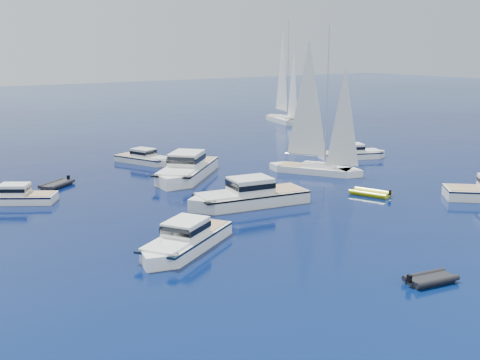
{
  "coord_description": "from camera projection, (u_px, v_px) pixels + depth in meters",
  "views": [
    {
      "loc": [
        -31.6,
        -13.04,
        13.67
      ],
      "look_at": [
        -2.6,
        27.79,
        2.2
      ],
      "focal_mm": 44.0,
      "sensor_mm": 36.0,
      "label": 1
    }
  ],
  "objects": [
    {
      "name": "sailboat_sails_r",
      "position": [
        315.0,
        173.0,
        64.65
      ],
      "size": [
        8.16,
        11.09,
        16.4
      ],
      "primitive_type": null,
      "rotation": [
        0.0,
        0.0,
        3.67
      ],
      "color": "white",
      "rests_on": "ground"
    },
    {
      "name": "motor_cruiser_horizon",
      "position": [
        145.0,
        163.0,
        70.06
      ],
      "size": [
        5.45,
        8.84,
        2.22
      ],
      "primitive_type": null,
      "rotation": [
        0.0,
        0.0,
        3.51
      ],
      "color": "silver",
      "rests_on": "ground"
    },
    {
      "name": "tender_grey_near",
      "position": [
        430.0,
        282.0,
        34.75
      ],
      "size": [
        3.51,
        2.38,
        0.95
      ],
      "primitive_type": null,
      "rotation": [
        0.0,
        0.0,
        4.53
      ],
      "color": "black",
      "rests_on": "ground"
    },
    {
      "name": "motor_cruiser_left",
      "position": [
        185.0,
        249.0,
        40.41
      ],
      "size": [
        10.13,
        7.67,
        2.61
      ],
      "primitive_type": null,
      "rotation": [
        0.0,
        0.0,
        2.1
      ],
      "color": "white",
      "rests_on": "ground"
    },
    {
      "name": "motor_cruiser_distant",
      "position": [
        186.0,
        178.0,
        62.39
      ],
      "size": [
        12.45,
        11.91,
        3.47
      ],
      "primitive_type": null,
      "rotation": [
        0.0,
        0.0,
        2.31
      ],
      "color": "white",
      "rests_on": "ground"
    },
    {
      "name": "tender_yellow",
      "position": [
        370.0,
        195.0,
        55.03
      ],
      "size": [
        3.24,
        4.29,
        0.95
      ],
      "primitive_type": null,
      "rotation": [
        0.0,
        0.0,
        0.34
      ],
      "color": "#D6DC0C",
      "rests_on": "ground"
    },
    {
      "name": "tender_grey_far",
      "position": [
        57.0,
        187.0,
        58.4
      ],
      "size": [
        4.36,
        3.92,
        0.95
      ],
      "primitive_type": null,
      "rotation": [
        0.0,
        0.0,
        2.18
      ],
      "color": "black",
      "rests_on": "ground"
    },
    {
      "name": "motor_cruiser_far_r",
      "position": [
        353.0,
        158.0,
        73.08
      ],
      "size": [
        9.36,
        6.0,
        2.36
      ],
      "primitive_type": null,
      "rotation": [
        0.0,
        0.0,
        4.32
      ],
      "color": "white",
      "rests_on": "ground"
    },
    {
      "name": "motor_cruiser_centre",
      "position": [
        248.0,
        205.0,
        51.7
      ],
      "size": [
        12.27,
        5.54,
        3.1
      ],
      "primitive_type": null,
      "rotation": [
        0.0,
        0.0,
        1.4
      ],
      "color": "silver",
      "rests_on": "ground"
    },
    {
      "name": "sailboat_sails_far",
      "position": [
        284.0,
        122.0,
        107.44
      ],
      "size": [
        6.58,
        13.39,
        19.05
      ],
      "primitive_type": null,
      "rotation": [
        0.0,
        0.0,
        2.88
      ],
      "color": "silver",
      "rests_on": "ground"
    },
    {
      "name": "motor_cruiser_far_l",
      "position": [
        14.0,
        202.0,
        52.49
      ],
      "size": [
        8.21,
        6.7,
        2.16
      ],
      "primitive_type": null,
      "rotation": [
        0.0,
        0.0,
        0.97
      ],
      "color": "white",
      "rests_on": "ground"
    }
  ]
}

